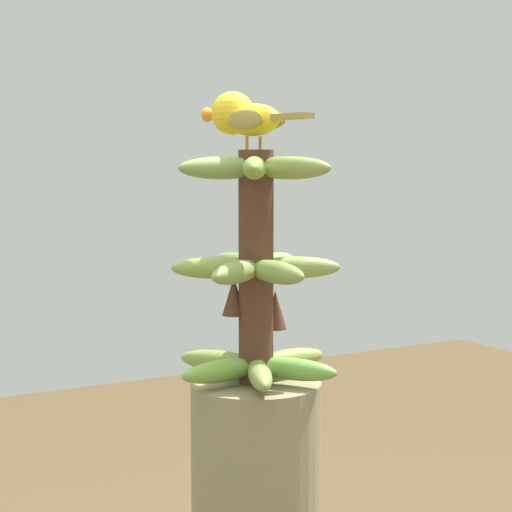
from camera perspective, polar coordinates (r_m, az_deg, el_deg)
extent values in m
cylinder|color=#4C2D1E|center=(1.31, 0.00, -0.77)|extent=(0.05, 0.05, 0.36)
ellipsoid|color=olive|center=(1.28, 0.26, -7.85)|extent=(0.09, 0.14, 0.03)
ellipsoid|color=#6BA342|center=(1.32, 2.48, -7.46)|extent=(0.11, 0.13, 0.03)
ellipsoid|color=olive|center=(1.38, 2.13, -6.85)|extent=(0.14, 0.05, 0.03)
ellipsoid|color=#76A24A|center=(1.40, -0.24, -6.61)|extent=(0.09, 0.14, 0.03)
ellipsoid|color=olive|center=(1.37, -2.38, -6.94)|extent=(0.11, 0.13, 0.03)
ellipsoid|color=olive|center=(1.31, -2.24, -7.57)|extent=(0.14, 0.05, 0.03)
ellipsoid|color=olive|center=(1.26, 1.45, -1.05)|extent=(0.04, 0.14, 0.03)
ellipsoid|color=olive|center=(1.32, 2.58, -0.76)|extent=(0.14, 0.09, 0.03)
ellipsoid|color=#72994A|center=(1.37, 1.15, -0.50)|extent=(0.13, 0.11, 0.03)
ellipsoid|color=olive|center=(1.36, -1.34, -0.51)|extent=(0.04, 0.14, 0.03)
ellipsoid|color=#7D9C45|center=(1.31, -2.59, -0.79)|extent=(0.14, 0.09, 0.03)
ellipsoid|color=olive|center=(1.26, -1.24, -1.07)|extent=(0.13, 0.11, 0.03)
ellipsoid|color=olive|center=(1.33, 2.16, 5.85)|extent=(0.14, 0.03, 0.03)
ellipsoid|color=#74A240|center=(1.36, 0.08, 5.86)|extent=(0.10, 0.14, 0.03)
ellipsoid|color=olive|center=(1.33, -2.07, 5.85)|extent=(0.10, 0.14, 0.03)
ellipsoid|color=olive|center=(1.28, -2.25, 5.83)|extent=(0.14, 0.03, 0.03)
ellipsoid|color=olive|center=(1.25, -0.09, 5.82)|extent=(0.10, 0.14, 0.03)
ellipsoid|color=olive|center=(1.28, 2.17, 5.83)|extent=(0.10, 0.14, 0.03)
cone|color=#4C2D1E|center=(1.34, 1.23, -3.55)|extent=(0.04, 0.04, 0.06)
cone|color=#4C2D1E|center=(1.32, -1.47, -2.64)|extent=(0.04, 0.04, 0.06)
cylinder|color=#C68933|center=(1.32, 0.29, 7.46)|extent=(0.00, 0.01, 0.02)
cylinder|color=#C68933|center=(1.30, -0.61, 7.47)|extent=(0.01, 0.01, 0.02)
ellipsoid|color=yellow|center=(1.31, -0.16, 8.96)|extent=(0.07, 0.11, 0.05)
ellipsoid|color=olive|center=(1.33, 0.74, 8.94)|extent=(0.03, 0.08, 0.03)
ellipsoid|color=olive|center=(1.29, -0.76, 9.00)|extent=(0.03, 0.08, 0.03)
cube|color=olive|center=(1.25, 2.40, 9.19)|extent=(0.04, 0.07, 0.01)
sphere|color=yellow|center=(1.35, -1.54, 9.40)|extent=(0.07, 0.07, 0.07)
sphere|color=black|center=(1.34, -2.61, 9.63)|extent=(0.01, 0.01, 0.01)
cone|color=orange|center=(1.38, -2.74, 9.32)|extent=(0.03, 0.04, 0.02)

